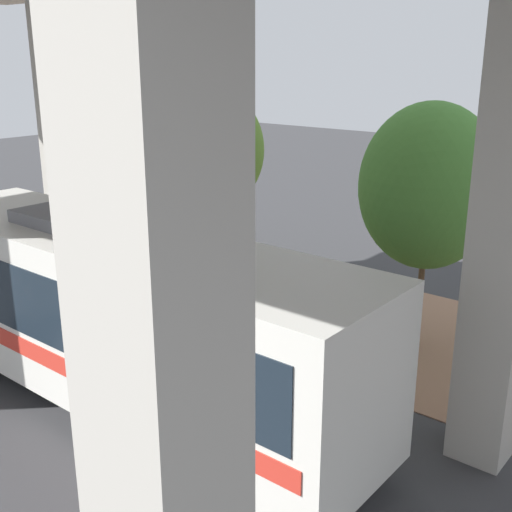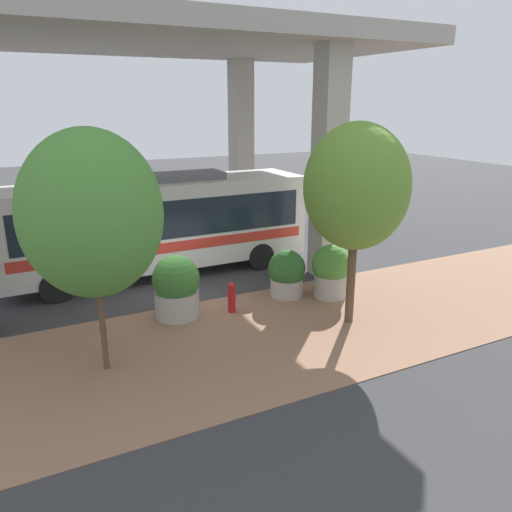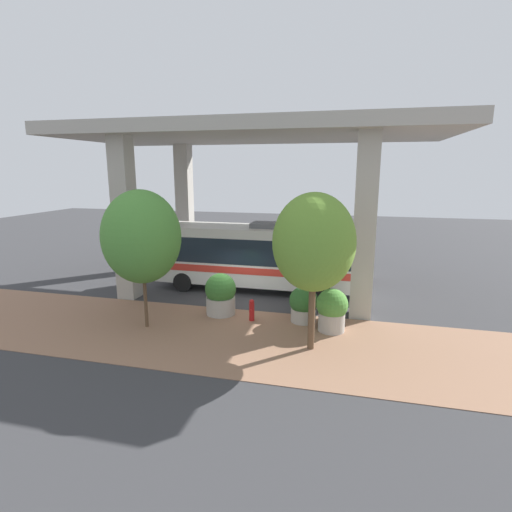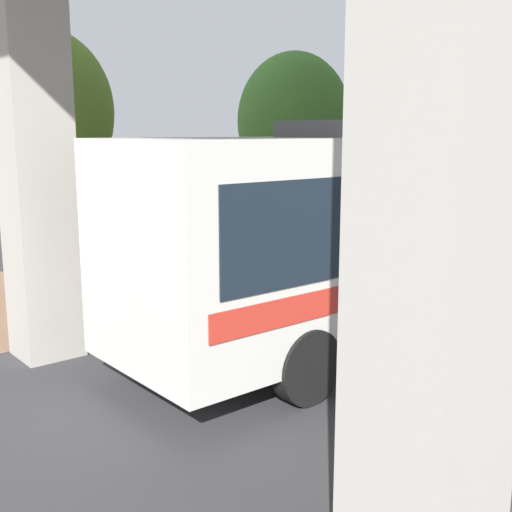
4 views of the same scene
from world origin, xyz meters
name	(u,v)px [view 1 (image 1 of 4)]	position (x,y,z in m)	size (l,w,h in m)	color
ground_plane	(246,351)	(0.00, 0.00, 0.00)	(80.00, 80.00, 0.00)	#38383A
sidewalk_strip	(320,311)	(-3.00, 0.00, 0.01)	(6.00, 40.00, 0.02)	#936B51
bus	(119,310)	(3.23, -0.32, 1.95)	(2.71, 10.57, 3.60)	silver
fire_hydrant	(241,305)	(-1.17, -1.15, 0.48)	(0.46, 0.22, 0.95)	#B21919
planter_front	(278,309)	(-0.71, 0.37, 0.91)	(1.36, 1.36, 1.85)	#ADA89E
planter_middle	(169,281)	(-0.74, -3.27, 0.76)	(1.19, 1.19, 1.53)	#ADA89E
planter_back	(158,260)	(-1.45, -4.47, 0.89)	(1.24, 1.24, 1.73)	#ADA89E
street_tree_near	(429,187)	(-2.84, 2.81, 3.70)	(3.03, 3.03, 5.53)	brown
street_tree_far	(215,150)	(-3.25, -3.86, 3.84)	(2.81, 2.81, 5.54)	brown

